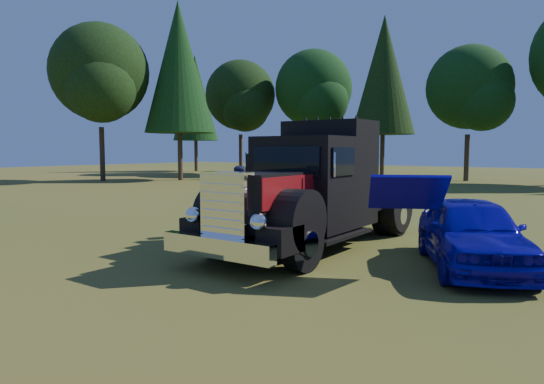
% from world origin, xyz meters
% --- Properties ---
extents(ground, '(120.00, 120.00, 0.00)m').
position_xyz_m(ground, '(0.00, 0.00, 0.00)').
color(ground, '#3A5318').
rests_on(ground, ground).
extents(treeline, '(72.10, 24.04, 13.84)m').
position_xyz_m(treeline, '(-1.55, 27.67, 7.71)').
color(treeline, '#2D2116').
rests_on(treeline, ground).
extents(diamond_t_truck, '(3.38, 7.16, 3.00)m').
position_xyz_m(diamond_t_truck, '(-0.84, 1.75, 1.28)').
color(diamond_t_truck, black).
rests_on(diamond_t_truck, ground).
extents(hotrod_coupe, '(3.29, 4.44, 1.89)m').
position_xyz_m(hotrod_coupe, '(2.73, 1.78, 0.71)').
color(hotrod_coupe, '#082FB1').
rests_on(hotrod_coupe, ground).
extents(spectator_near, '(0.76, 0.84, 1.93)m').
position_xyz_m(spectator_near, '(-2.23, 2.20, 0.97)').
color(spectator_near, '#1E2C47').
rests_on(spectator_near, ground).
extents(spectator_far, '(0.96, 1.09, 1.87)m').
position_xyz_m(spectator_far, '(-3.21, 2.11, 0.94)').
color(spectator_far, '#1B2B40').
rests_on(spectator_far, ground).
extents(distant_teal_car, '(3.04, 4.83, 1.50)m').
position_xyz_m(distant_teal_car, '(-15.01, 23.34, 0.75)').
color(distant_teal_car, '#092936').
rests_on(distant_teal_car, ground).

